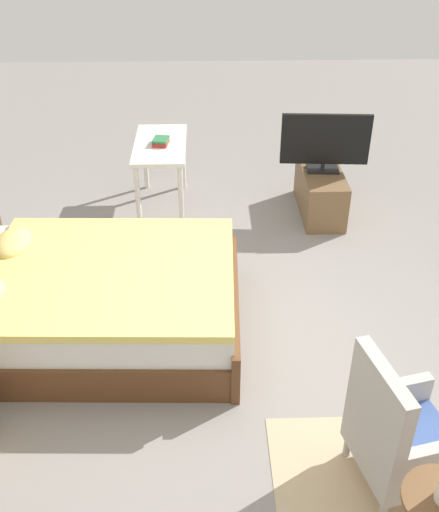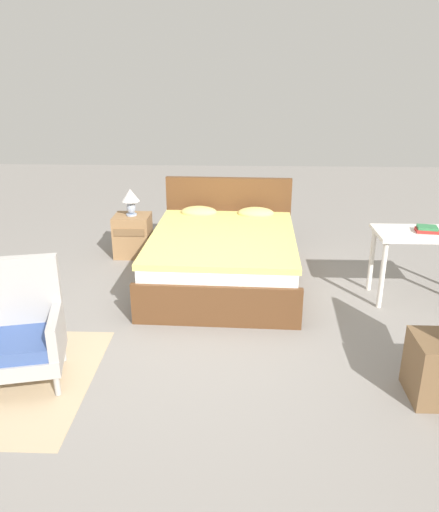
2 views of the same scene
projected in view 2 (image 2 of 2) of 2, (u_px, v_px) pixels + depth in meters
The scene contains 7 objects.
ground_plane at pixel (198, 332), 4.52m from camera, with size 16.00×16.00×0.00m, color gray.
bed at pixel (223, 255), 5.50m from camera, with size 1.63×2.13×0.96m.
armchair_by_window_right at pixel (25, 333), 3.73m from camera, with size 0.65×0.65×0.92m.
nightstand at pixel (133, 235), 6.25m from camera, with size 0.44×0.41×0.52m.
table_lamp at pixel (131, 198), 6.08m from camera, with size 0.22×0.22×0.33m.
vanity_desk at pixel (428, 242), 4.93m from camera, with size 1.04×0.52×0.73m.
book_stack at pixel (427, 229), 4.87m from camera, with size 0.23×0.17×0.06m.
Camera 2 is at (0.35, -3.96, 2.25)m, focal length 35.00 mm.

